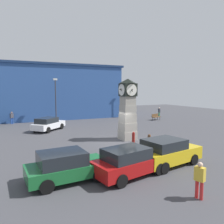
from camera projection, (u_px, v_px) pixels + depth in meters
The scene contains 15 objects.
ground_plane at pixel (119, 142), 18.70m from camera, with size 70.49×70.49×0.00m, color #424247.
clock_tower at pixel (128, 110), 19.44m from camera, with size 1.63×1.56×5.43m.
bollard_near_tower at pixel (133, 138), 17.97m from camera, with size 0.24×0.24×1.02m.
bollard_mid_row at pixel (149, 141), 16.60m from camera, with size 0.25×0.25×1.11m.
car_navy_sedan at pixel (66, 166), 10.69m from camera, with size 4.03×2.11×1.50m.
car_near_tower at pixel (129, 162), 11.29m from camera, with size 4.32×2.36×1.52m.
car_by_building at pixel (167, 152), 13.01m from camera, with size 4.32×2.46×1.58m.
car_silver_hatch at pixel (48, 124), 23.83m from camera, with size 4.12×4.06×1.44m.
bench at pixel (156, 116), 32.18m from camera, with size 1.69×1.02×0.90m.
pedestrian_near_bench at pixel (12, 117), 28.36m from camera, with size 0.47×0.40×1.59m.
pedestrian_crossing_lot at pixel (200, 178), 8.91m from camera, with size 0.34×0.45×1.56m.
pedestrian_by_cars at pixel (159, 112), 35.57m from camera, with size 0.32×0.44×1.57m.
street_lamp_near_road at pixel (56, 97), 29.19m from camera, with size 0.50×0.24×5.95m.
street_lamp_far_side at pixel (129, 97), 34.72m from camera, with size 0.50×0.24×5.65m.
warehouse_blue_far at pixel (53, 92), 36.28m from camera, with size 20.78×12.51×8.26m.
Camera 1 is at (-8.74, -16.13, 4.50)m, focal length 35.00 mm.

